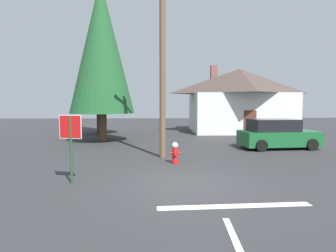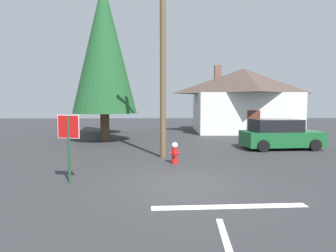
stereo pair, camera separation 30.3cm
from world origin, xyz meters
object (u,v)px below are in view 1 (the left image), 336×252
(pine_tree_mid_left, at_px, (99,66))
(utility_pole, at_px, (162,53))
(parked_car, at_px, (277,134))
(stop_sign_near, at_px, (71,135))
(pine_tree_tall_left, at_px, (101,47))
(house, at_px, (239,99))
(fire_hydrant, at_px, (175,153))

(pine_tree_mid_left, bearing_deg, utility_pole, -65.74)
(parked_car, bearing_deg, stop_sign_near, -145.23)
(pine_tree_tall_left, bearing_deg, parked_car, -18.54)
(house, distance_m, parked_car, 10.15)
(stop_sign_near, distance_m, parked_car, 11.76)
(house, height_order, pine_tree_mid_left, pine_tree_mid_left)
(fire_hydrant, xyz_separation_m, parked_car, (6.10, 3.79, 0.35))
(pine_tree_mid_left, bearing_deg, stop_sign_near, -82.85)
(fire_hydrant, height_order, pine_tree_tall_left, pine_tree_tall_left)
(utility_pole, bearing_deg, fire_hydrant, -70.69)
(house, relative_size, pine_tree_tall_left, 0.87)
(parked_car, distance_m, pine_tree_mid_left, 15.25)
(parked_car, relative_size, pine_tree_tall_left, 0.42)
(parked_car, bearing_deg, fire_hydrant, -148.19)
(stop_sign_near, xyz_separation_m, pine_tree_mid_left, (-1.92, 15.34, 4.12))
(stop_sign_near, bearing_deg, utility_pole, 54.52)
(parked_car, bearing_deg, pine_tree_tall_left, 161.46)
(utility_pole, xyz_separation_m, pine_tree_tall_left, (-3.82, 5.90, 1.37))
(fire_hydrant, height_order, pine_tree_mid_left, pine_tree_mid_left)
(utility_pole, relative_size, pine_tree_mid_left, 0.97)
(house, bearing_deg, stop_sign_near, -122.10)
(fire_hydrant, bearing_deg, utility_pole, 109.31)
(fire_hydrant, height_order, utility_pole, utility_pole)
(stop_sign_near, height_order, pine_tree_tall_left, pine_tree_tall_left)
(fire_hydrant, relative_size, parked_car, 0.21)
(fire_hydrant, distance_m, pine_tree_mid_left, 14.55)
(house, relative_size, parked_car, 2.10)
(utility_pole, xyz_separation_m, pine_tree_mid_left, (-4.98, 11.05, 0.82))
(utility_pole, xyz_separation_m, house, (7.35, 12.30, -1.93))
(fire_hydrant, relative_size, house, 0.10)
(house, bearing_deg, pine_tree_tall_left, -150.20)
(fire_hydrant, distance_m, parked_car, 7.19)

